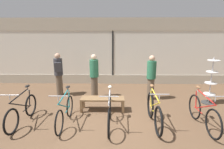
{
  "coord_description": "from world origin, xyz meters",
  "views": [
    {
      "loc": [
        0.12,
        -4.49,
        2.44
      ],
      "look_at": [
        0.0,
        1.94,
        0.95
      ],
      "focal_mm": 28.0,
      "sensor_mm": 36.0,
      "label": 1
    }
  ],
  "objects_px": {
    "display_bench": "(103,100)",
    "customer_near_rack": "(151,77)",
    "bicycle_far_left": "(22,111)",
    "bicycle_far_right": "(203,113)",
    "bicycle_right": "(154,111)",
    "bicycle_center": "(109,112)",
    "customer_mid_floor": "(94,75)",
    "accessory_rack": "(210,85)",
    "customer_by_window": "(59,73)",
    "bicycle_left": "(65,111)"
  },
  "relations": [
    {
      "from": "bicycle_far_right",
      "to": "display_bench",
      "type": "xyz_separation_m",
      "value": [
        -2.74,
        0.99,
        -0.05
      ]
    },
    {
      "from": "display_bench",
      "to": "customer_near_rack",
      "type": "distance_m",
      "value": 2.11
    },
    {
      "from": "bicycle_left",
      "to": "bicycle_right",
      "type": "xyz_separation_m",
      "value": [
        2.42,
        0.0,
        0.03
      ]
    },
    {
      "from": "bicycle_far_left",
      "to": "customer_near_rack",
      "type": "xyz_separation_m",
      "value": [
        3.92,
        1.93,
        0.52
      ]
    },
    {
      "from": "bicycle_center",
      "to": "customer_mid_floor",
      "type": "bearing_deg",
      "value": 106.6
    },
    {
      "from": "bicycle_far_right",
      "to": "display_bench",
      "type": "distance_m",
      "value": 2.92
    },
    {
      "from": "bicycle_far_left",
      "to": "display_bench",
      "type": "height_order",
      "value": "bicycle_far_left"
    },
    {
      "from": "bicycle_left",
      "to": "display_bench",
      "type": "bearing_deg",
      "value": 43.5
    },
    {
      "from": "bicycle_far_left",
      "to": "customer_by_window",
      "type": "relative_size",
      "value": 0.98
    },
    {
      "from": "bicycle_right",
      "to": "bicycle_far_right",
      "type": "distance_m",
      "value": 1.28
    },
    {
      "from": "bicycle_far_right",
      "to": "customer_by_window",
      "type": "bearing_deg",
      "value": 151.83
    },
    {
      "from": "bicycle_left",
      "to": "bicycle_far_right",
      "type": "bearing_deg",
      "value": -1.23
    },
    {
      "from": "bicycle_far_left",
      "to": "customer_near_rack",
      "type": "distance_m",
      "value": 4.4
    },
    {
      "from": "bicycle_far_left",
      "to": "accessory_rack",
      "type": "xyz_separation_m",
      "value": [
        5.95,
        1.58,
        0.31
      ]
    },
    {
      "from": "bicycle_right",
      "to": "customer_near_rack",
      "type": "distance_m",
      "value": 2.04
    },
    {
      "from": "bicycle_far_right",
      "to": "customer_by_window",
      "type": "distance_m",
      "value": 5.25
    },
    {
      "from": "bicycle_far_left",
      "to": "bicycle_far_right",
      "type": "height_order",
      "value": "bicycle_far_right"
    },
    {
      "from": "bicycle_right",
      "to": "customer_mid_floor",
      "type": "bearing_deg",
      "value": 131.02
    },
    {
      "from": "customer_by_window",
      "to": "bicycle_far_right",
      "type": "bearing_deg",
      "value": -28.17
    },
    {
      "from": "accessory_rack",
      "to": "customer_by_window",
      "type": "xyz_separation_m",
      "value": [
        -5.66,
        0.78,
        0.24
      ]
    },
    {
      "from": "bicycle_far_left",
      "to": "bicycle_center",
      "type": "xyz_separation_m",
      "value": [
        2.42,
        -0.1,
        0.03
      ]
    },
    {
      "from": "bicycle_left",
      "to": "customer_near_rack",
      "type": "distance_m",
      "value": 3.39
    },
    {
      "from": "customer_by_window",
      "to": "bicycle_far_left",
      "type": "bearing_deg",
      "value": -97.15
    },
    {
      "from": "bicycle_left",
      "to": "customer_mid_floor",
      "type": "height_order",
      "value": "customer_mid_floor"
    },
    {
      "from": "bicycle_right",
      "to": "customer_near_rack",
      "type": "bearing_deg",
      "value": 81.5
    },
    {
      "from": "bicycle_far_left",
      "to": "display_bench",
      "type": "distance_m",
      "value": 2.34
    },
    {
      "from": "bicycle_far_right",
      "to": "bicycle_far_left",
      "type": "bearing_deg",
      "value": 178.79
    },
    {
      "from": "bicycle_right",
      "to": "customer_mid_floor",
      "type": "xyz_separation_m",
      "value": [
        -1.87,
        2.15,
        0.49
      ]
    },
    {
      "from": "bicycle_center",
      "to": "accessory_rack",
      "type": "xyz_separation_m",
      "value": [
        3.53,
        1.68,
        0.29
      ]
    },
    {
      "from": "bicycle_right",
      "to": "accessory_rack",
      "type": "distance_m",
      "value": 2.84
    },
    {
      "from": "bicycle_right",
      "to": "display_bench",
      "type": "distance_m",
      "value": 1.72
    },
    {
      "from": "accessory_rack",
      "to": "customer_by_window",
      "type": "height_order",
      "value": "customer_by_window"
    },
    {
      "from": "accessory_rack",
      "to": "display_bench",
      "type": "relative_size",
      "value": 1.19
    },
    {
      "from": "customer_by_window",
      "to": "customer_mid_floor",
      "type": "xyz_separation_m",
      "value": [
        1.46,
        -0.24,
        -0.03
      ]
    },
    {
      "from": "customer_by_window",
      "to": "display_bench",
      "type": "bearing_deg",
      "value": -38.32
    },
    {
      "from": "bicycle_right",
      "to": "customer_by_window",
      "type": "relative_size",
      "value": 1.03
    },
    {
      "from": "bicycle_far_right",
      "to": "customer_mid_floor",
      "type": "height_order",
      "value": "customer_mid_floor"
    },
    {
      "from": "bicycle_center",
      "to": "customer_near_rack",
      "type": "height_order",
      "value": "customer_near_rack"
    },
    {
      "from": "bicycle_far_right",
      "to": "accessory_rack",
      "type": "relative_size",
      "value": 1.04
    },
    {
      "from": "bicycle_left",
      "to": "bicycle_center",
      "type": "height_order",
      "value": "bicycle_center"
    },
    {
      "from": "customer_near_rack",
      "to": "bicycle_far_right",
      "type": "bearing_deg",
      "value": -64.15
    },
    {
      "from": "customer_near_rack",
      "to": "customer_mid_floor",
      "type": "relative_size",
      "value": 0.99
    },
    {
      "from": "bicycle_far_left",
      "to": "customer_near_rack",
      "type": "height_order",
      "value": "customer_near_rack"
    },
    {
      "from": "customer_near_rack",
      "to": "customer_by_window",
      "type": "height_order",
      "value": "customer_by_window"
    },
    {
      "from": "bicycle_far_right",
      "to": "customer_near_rack",
      "type": "distance_m",
      "value": 2.31
    },
    {
      "from": "bicycle_center",
      "to": "bicycle_right",
      "type": "bearing_deg",
      "value": 3.51
    },
    {
      "from": "bicycle_right",
      "to": "accessory_rack",
      "type": "bearing_deg",
      "value": 34.53
    },
    {
      "from": "accessory_rack",
      "to": "customer_by_window",
      "type": "distance_m",
      "value": 5.71
    },
    {
      "from": "bicycle_center",
      "to": "customer_near_rack",
      "type": "xyz_separation_m",
      "value": [
        1.5,
        2.03,
        0.49
      ]
    },
    {
      "from": "customer_near_rack",
      "to": "bicycle_far_left",
      "type": "bearing_deg",
      "value": -153.74
    }
  ]
}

